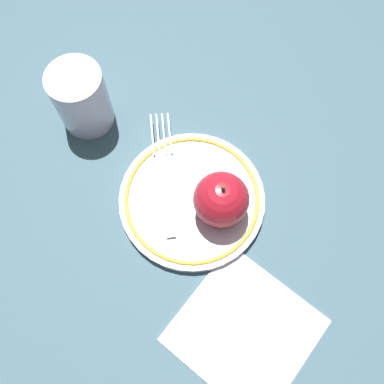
{
  "coord_description": "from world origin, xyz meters",
  "views": [
    {
      "loc": [
        -0.13,
        -0.13,
        0.54
      ],
      "look_at": [
        0.01,
        -0.0,
        0.04
      ],
      "focal_mm": 40.0,
      "sensor_mm": 36.0,
      "label": 1
    }
  ],
  "objects_px": {
    "apple_red_whole": "(221,199)",
    "napkin_folded": "(245,330)",
    "fork": "(165,176)",
    "drinking_glass": "(83,97)",
    "plate": "(192,199)"
  },
  "relations": [
    {
      "from": "apple_red_whole",
      "to": "napkin_folded",
      "type": "xyz_separation_m",
      "value": [
        -0.09,
        -0.12,
        -0.05
      ]
    },
    {
      "from": "apple_red_whole",
      "to": "fork",
      "type": "xyz_separation_m",
      "value": [
        -0.02,
        0.08,
        -0.03
      ]
    },
    {
      "from": "apple_red_whole",
      "to": "drinking_glass",
      "type": "xyz_separation_m",
      "value": [
        -0.02,
        0.23,
        -0.0
      ]
    },
    {
      "from": "fork",
      "to": "apple_red_whole",
      "type": "bearing_deg",
      "value": -128.96
    },
    {
      "from": "fork",
      "to": "napkin_folded",
      "type": "bearing_deg",
      "value": -159.5
    },
    {
      "from": "apple_red_whole",
      "to": "fork",
      "type": "distance_m",
      "value": 0.09
    },
    {
      "from": "drinking_glass",
      "to": "napkin_folded",
      "type": "height_order",
      "value": "drinking_glass"
    },
    {
      "from": "fork",
      "to": "drinking_glass",
      "type": "height_order",
      "value": "drinking_glass"
    },
    {
      "from": "plate",
      "to": "napkin_folded",
      "type": "relative_size",
      "value": 1.27
    },
    {
      "from": "fork",
      "to": "napkin_folded",
      "type": "height_order",
      "value": "fork"
    },
    {
      "from": "napkin_folded",
      "to": "drinking_glass",
      "type": "bearing_deg",
      "value": 78.64
    },
    {
      "from": "fork",
      "to": "drinking_glass",
      "type": "xyz_separation_m",
      "value": [
        -0.0,
        0.15,
        0.03
      ]
    },
    {
      "from": "drinking_glass",
      "to": "napkin_folded",
      "type": "bearing_deg",
      "value": -101.36
    },
    {
      "from": "drinking_glass",
      "to": "apple_red_whole",
      "type": "bearing_deg",
      "value": -85.55
    },
    {
      "from": "plate",
      "to": "fork",
      "type": "xyz_separation_m",
      "value": [
        -0.0,
        0.05,
        0.01
      ]
    }
  ]
}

